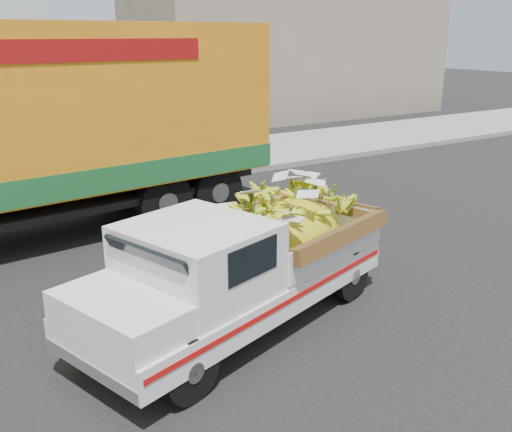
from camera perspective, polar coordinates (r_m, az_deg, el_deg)
ground at (r=7.23m, az=-14.41°, el=-12.71°), size 100.00×100.00×0.00m
curb at (r=13.41m, az=-23.83°, el=0.99°), size 60.00×0.25×0.15m
building_right at (r=26.92m, az=3.41°, el=16.49°), size 14.00×6.00×6.00m
pickup_truck at (r=7.42m, az=-0.07°, el=-4.16°), size 4.69×2.84×1.55m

